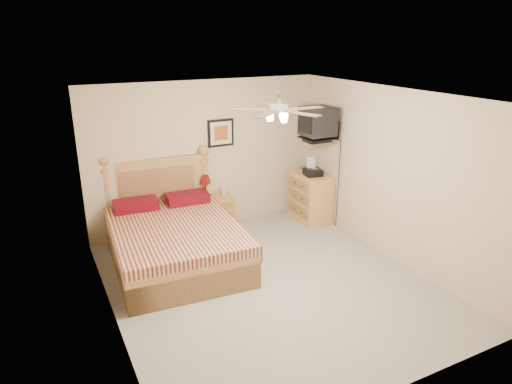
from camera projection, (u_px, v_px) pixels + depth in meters
floor at (269, 283)px, 6.15m from camera, size 4.50×4.50×0.00m
ceiling at (271, 96)px, 5.33m from camera, size 4.00×4.50×0.04m
wall_back at (206, 156)px, 7.63m from camera, size 4.00×0.04×2.50m
wall_front at (397, 277)px, 3.84m from camera, size 4.00×0.04×2.50m
wall_left at (106, 225)px, 4.88m from camera, size 0.04×4.50×2.50m
wall_right at (391, 175)px, 6.59m from camera, size 0.04×4.50×2.50m
bed at (174, 217)px, 6.45m from camera, size 1.86×2.36×1.46m
nightstand at (218, 213)px, 7.78m from camera, size 0.57×0.44×0.59m
table_lamp at (206, 186)px, 7.61m from camera, size 0.21×0.21×0.38m
lotion_bottle at (223, 189)px, 7.73m from camera, size 0.10×0.10×0.22m
framed_picture at (221, 133)px, 7.61m from camera, size 0.46×0.04×0.46m
dresser at (311, 197)px, 8.12m from camera, size 0.51×0.73×0.86m
fax_machine at (313, 167)px, 7.88m from camera, size 0.33×0.35×0.30m
magazine_lower at (304, 170)px, 8.17m from camera, size 0.23×0.29×0.02m
magazine_upper at (304, 169)px, 8.18m from camera, size 0.28×0.31×0.02m
wall_tv at (325, 123)px, 7.43m from camera, size 0.56×0.46×0.58m
ceiling_fan at (279, 110)px, 5.20m from camera, size 1.14×1.14×0.28m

